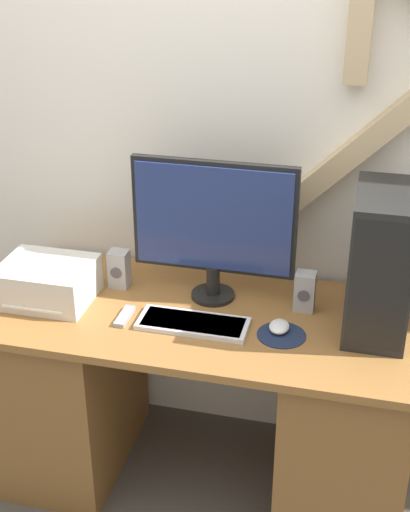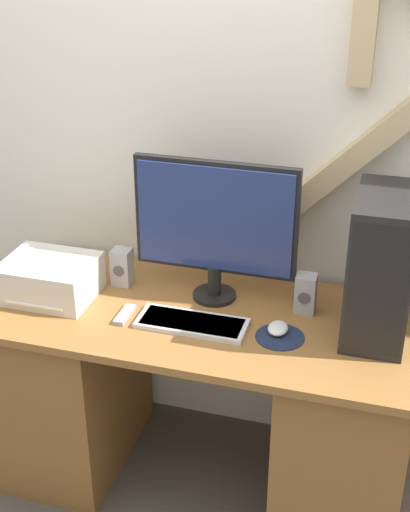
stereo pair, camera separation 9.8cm
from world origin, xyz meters
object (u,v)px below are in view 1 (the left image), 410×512
Objects in this scene: computer_tower at (381,263)px; speaker_left at (119,269)px; speaker_right at (305,291)px; monitor at (214,223)px; mouse at (279,326)px; keyboard at (193,323)px; printer at (47,282)px; remote_control at (125,316)px.

speaker_left is (-0.96, 0.07, -0.18)m from computer_tower.
speaker_right is at bearing 166.00° from computer_tower.
speaker_left is (-0.37, -0.00, -0.23)m from monitor.
monitor is 0.44m from mouse.
speaker_right is at bearing -1.60° from monitor.
speaker_left reaches higher than keyboard.
printer is at bearing 178.80° from mouse.
computer_tower reaches higher than mouse.
monitor is 0.41m from speaker_right.
speaker_right is (0.93, 0.15, 0.00)m from printer.
speaker_right is (0.34, -0.01, -0.23)m from monitor.
keyboard is at bearing -150.05° from speaker_right.
computer_tower is at bearing 4.41° from printer.
keyboard is 0.41m from speaker_left.
speaker_left is 0.71m from speaker_right.
mouse is 0.67m from speaker_left.
keyboard is at bearing -166.54° from computer_tower.
monitor is 0.60m from computer_tower.
computer_tower is at bearing -6.92° from monitor.
mouse is 0.63× the size of speaker_left.
mouse is 0.69× the size of remote_control.
mouse is 0.28× the size of printer.
speaker_left is (-0.64, 0.18, 0.05)m from mouse.
printer is 0.94m from speaker_right.
monitor reaches higher than printer.
monitor is 0.46m from remote_control.
computer_tower is 1.51× the size of printer.
speaker_right is 0.65m from remote_control.
monitor is 0.43m from speaker_left.
printer is 2.50× the size of remote_control.
computer_tower is (0.59, -0.07, -0.05)m from monitor.
computer_tower reaches higher than printer.
monitor reaches higher than remote_control.
speaker_right is 1.10× the size of remote_control.
printer is at bearing -170.66° from speaker_right.
speaker_right reaches higher than printer.
printer is (-0.57, 0.06, 0.06)m from keyboard.
speaker_left reaches higher than remote_control.
remote_control is at bearing -177.70° from keyboard.
monitor reaches higher than keyboard.
keyboard is 4.21× the size of mouse.
monitor is 1.19× the size of computer_tower.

